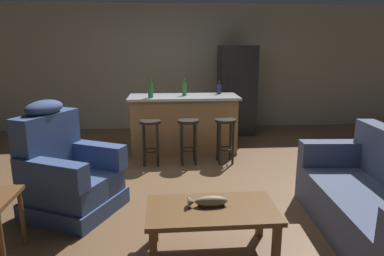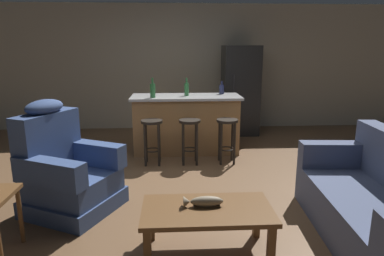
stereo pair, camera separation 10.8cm
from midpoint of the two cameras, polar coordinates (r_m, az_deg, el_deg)
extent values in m
plane|color=brown|center=(4.59, 0.39, -8.85)|extent=(12.00, 12.00, 0.00)
cube|color=#A89E89|center=(7.38, -1.16, 10.03)|extent=(12.00, 0.05, 2.60)
cube|color=brown|center=(2.97, 3.63, -13.53)|extent=(1.10, 0.60, 0.04)
cube|color=brown|center=(2.85, -6.28, -19.70)|extent=(0.06, 0.06, 0.38)
cube|color=brown|center=(2.96, 14.14, -18.66)|extent=(0.06, 0.06, 0.38)
cube|color=brown|center=(3.26, -5.84, -15.08)|extent=(0.06, 0.06, 0.38)
cube|color=brown|center=(3.36, 11.67, -14.40)|extent=(0.06, 0.06, 0.38)
cube|color=#4C3823|center=(2.98, 3.54, -12.78)|extent=(0.22, 0.07, 0.01)
ellipsoid|color=gray|center=(2.97, 3.56, -12.11)|extent=(0.28, 0.09, 0.09)
cone|color=gray|center=(2.95, 0.20, -12.21)|extent=(0.06, 0.10, 0.10)
cube|color=#4C5675|center=(3.67, 28.33, -14.91)|extent=(0.97, 1.96, 0.20)
cube|color=#4C5675|center=(3.58, 28.71, -11.92)|extent=(0.97, 1.96, 0.22)
cube|color=#4C5675|center=(4.21, 23.82, -4.06)|extent=(0.85, 0.26, 0.28)
cube|color=#384C7A|center=(4.01, -18.21, -11.62)|extent=(1.12, 1.12, 0.18)
cube|color=#384C7A|center=(3.93, -18.44, -8.84)|extent=(1.05, 1.03, 0.24)
cube|color=#384C7A|center=(3.99, -22.17, -2.14)|extent=(0.55, 0.78, 0.64)
ellipsoid|color=#384C7A|center=(3.91, -22.66, 3.24)|extent=(0.44, 0.53, 0.16)
cube|color=#384C7A|center=(4.07, -15.45, -4.10)|extent=(0.80, 0.51, 0.26)
cube|color=#384C7A|center=(3.61, -21.93, -6.90)|extent=(0.80, 0.51, 0.26)
cylinder|color=brown|center=(3.51, -25.90, -12.99)|extent=(0.04, 0.04, 0.52)
cube|color=#9E7042|center=(5.74, -0.46, 0.50)|extent=(1.71, 0.63, 0.91)
cube|color=#B2B2B2|center=(5.66, -0.47, 5.20)|extent=(1.80, 0.70, 0.04)
cylinder|color=black|center=(5.08, -6.13, 1.08)|extent=(0.32, 0.32, 0.04)
torus|color=black|center=(5.20, -6.01, -3.66)|extent=(0.23, 0.23, 0.02)
cylinder|color=black|center=(5.08, -7.21, -2.93)|extent=(0.04, 0.04, 0.64)
cylinder|color=black|center=(5.07, -4.95, -2.90)|extent=(0.04, 0.04, 0.64)
cylinder|color=black|center=(5.27, -7.07, -2.31)|extent=(0.04, 0.04, 0.64)
cylinder|color=black|center=(5.26, -4.89, -2.29)|extent=(0.04, 0.04, 0.64)
cylinder|color=black|center=(5.09, 0.23, 1.17)|extent=(0.32, 0.32, 0.04)
torus|color=black|center=(5.20, 0.23, -3.58)|extent=(0.23, 0.23, 0.02)
cylinder|color=black|center=(5.07, -0.83, -2.85)|extent=(0.04, 0.04, 0.64)
cylinder|color=black|center=(5.08, 1.42, -2.81)|extent=(0.04, 0.04, 0.64)
cylinder|color=black|center=(5.26, -0.93, -2.24)|extent=(0.04, 0.04, 0.64)
cylinder|color=black|center=(5.27, 1.25, -2.20)|extent=(0.04, 0.04, 0.64)
cylinder|color=black|center=(5.15, 6.50, 1.23)|extent=(0.32, 0.32, 0.04)
torus|color=black|center=(5.26, 6.38, -3.45)|extent=(0.23, 0.23, 0.02)
cylinder|color=black|center=(5.12, 5.49, -2.73)|extent=(0.04, 0.04, 0.64)
cylinder|color=black|center=(5.16, 7.69, -2.69)|extent=(0.04, 0.04, 0.64)
cylinder|color=black|center=(5.31, 5.16, -2.13)|extent=(0.04, 0.04, 0.64)
cylinder|color=black|center=(5.35, 7.29, -2.09)|extent=(0.04, 0.04, 0.64)
cube|color=black|center=(6.99, 8.46, 6.23)|extent=(0.70, 0.66, 1.76)
cylinder|color=#333338|center=(6.60, 7.44, 6.61)|extent=(0.02, 0.02, 0.50)
cylinder|color=#23284C|center=(5.89, 5.50, 6.42)|extent=(0.08, 0.08, 0.15)
cylinder|color=#23284C|center=(5.88, 5.52, 7.48)|extent=(0.03, 0.03, 0.07)
cylinder|color=#2D6B38|center=(5.66, -0.36, 6.45)|extent=(0.07, 0.07, 0.20)
cylinder|color=#2D6B38|center=(5.64, -0.36, 7.92)|extent=(0.03, 0.03, 0.09)
cylinder|color=#2D6B38|center=(5.46, -6.00, 6.20)|extent=(0.08, 0.08, 0.22)
cylinder|color=#2D6B38|center=(5.45, -6.04, 7.83)|extent=(0.03, 0.03, 0.09)
camera|label=1|loc=(0.05, -89.27, 0.17)|focal=32.00mm
camera|label=2|loc=(0.05, 90.73, -0.17)|focal=32.00mm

